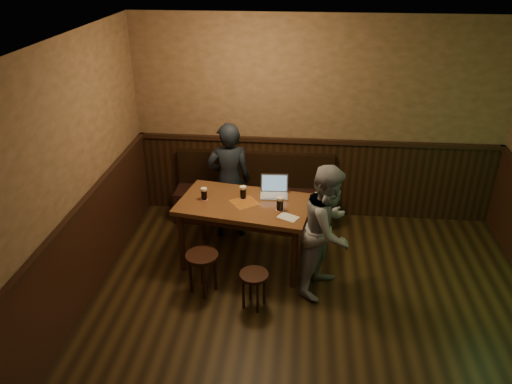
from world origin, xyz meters
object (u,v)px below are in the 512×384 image
(pint_left, at_px, (204,194))
(pint_mid, at_px, (243,192))
(stool_right, at_px, (254,280))
(stool_left, at_px, (202,262))
(person_grey, at_px, (328,230))
(pint_right, at_px, (280,204))
(laptop, at_px, (274,190))
(person_suit, at_px, (229,181))
(bench, at_px, (254,199))
(pub_table, at_px, (245,211))

(pint_left, xyz_separation_m, pint_mid, (0.46, 0.08, 0.00))
(stool_right, height_order, pint_left, pint_left)
(stool_right, bearing_deg, pint_left, 128.03)
(stool_right, relative_size, pint_left, 2.78)
(stool_left, height_order, person_grey, person_grey)
(pint_right, xyz_separation_m, laptop, (-0.09, 0.39, -0.02))
(stool_left, xyz_separation_m, pint_right, (0.83, 0.50, 0.51))
(stool_left, relative_size, person_suit, 0.31)
(bench, xyz_separation_m, pint_left, (-0.49, -1.06, 0.59))
(stool_left, xyz_separation_m, pint_mid, (0.37, 0.75, 0.51))
(pint_mid, bearing_deg, bench, 88.19)
(person_grey, bearing_deg, pub_table, 90.83)
(pub_table, xyz_separation_m, stool_right, (0.20, -0.84, -0.38))
(pub_table, xyz_separation_m, person_suit, (-0.28, 0.63, 0.08))
(pub_table, bearing_deg, laptop, 45.78)
(person_grey, bearing_deg, stool_left, 123.60)
(pub_table, height_order, pint_left, pint_left)
(person_suit, relative_size, person_grey, 1.05)
(laptop, bearing_deg, stool_right, -100.20)
(laptop, bearing_deg, person_suit, 144.93)
(pint_left, bearing_deg, laptop, 14.47)
(pint_right, bearing_deg, stool_right, -108.01)
(bench, bearing_deg, pint_mid, -91.81)
(pint_left, bearing_deg, person_suit, 70.85)
(bench, distance_m, laptop, 1.08)
(pint_left, relative_size, person_suit, 0.10)
(laptop, xyz_separation_m, person_suit, (-0.61, 0.39, -0.09))
(pub_table, height_order, stool_right, pub_table)
(stool_left, distance_m, pint_left, 0.85)
(bench, height_order, pint_right, pint_right)
(pub_table, height_order, pint_right, pint_right)
(pint_mid, relative_size, laptop, 0.46)
(bench, xyz_separation_m, stool_right, (0.20, -1.93, 0.03))
(pint_mid, distance_m, laptop, 0.39)
(pub_table, bearing_deg, pint_mid, 115.73)
(laptop, distance_m, person_suit, 0.73)
(stool_right, bearing_deg, pint_right, 71.99)
(pub_table, relative_size, pint_mid, 10.50)
(person_suit, bearing_deg, stool_left, 72.68)
(stool_left, height_order, pint_left, pint_left)
(pub_table, distance_m, stool_left, 0.82)
(stool_left, bearing_deg, pub_table, 57.95)
(person_grey, bearing_deg, pint_left, 97.21)
(pint_right, height_order, person_grey, person_grey)
(pint_mid, distance_m, person_suit, 0.59)
(pint_mid, xyz_separation_m, person_grey, (1.00, -0.53, -0.14))
(pub_table, height_order, stool_left, pub_table)
(pint_left, bearing_deg, pint_right, -10.83)
(bench, distance_m, pint_right, 1.43)
(laptop, bearing_deg, stool_left, -132.71)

